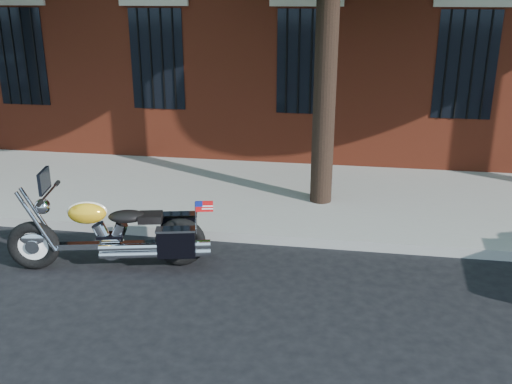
# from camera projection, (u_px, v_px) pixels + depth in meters

# --- Properties ---
(ground) EXTENTS (120.00, 120.00, 0.00)m
(ground) POSITION_uv_depth(u_px,v_px,m) (266.00, 289.00, 7.10)
(ground) COLOR black
(ground) RESTS_ON ground
(curb) EXTENTS (40.00, 0.16, 0.15)m
(curb) POSITION_uv_depth(u_px,v_px,m) (280.00, 239.00, 8.36)
(curb) COLOR gray
(curb) RESTS_ON ground
(sidewalk) EXTENTS (40.00, 3.60, 0.15)m
(sidewalk) POSITION_uv_depth(u_px,v_px,m) (293.00, 196.00, 10.11)
(sidewalk) COLOR gray
(sidewalk) RESTS_ON ground
(motorcycle) EXTENTS (2.74, 1.13, 1.37)m
(motorcycle) POSITION_uv_depth(u_px,v_px,m) (117.00, 235.00, 7.50)
(motorcycle) COLOR black
(motorcycle) RESTS_ON ground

